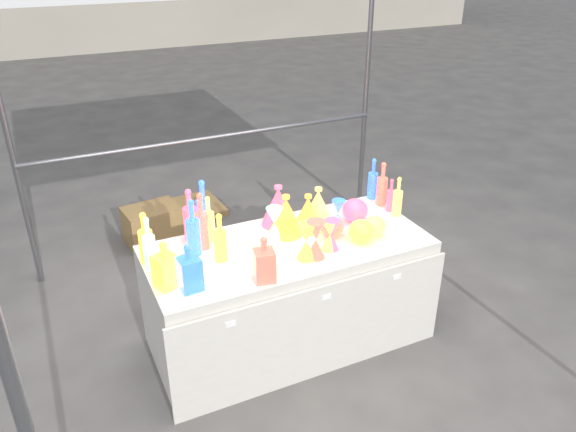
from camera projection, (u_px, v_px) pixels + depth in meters
name	position (u px, v px, depth m)	size (l,w,h in m)	color
ground	(288.00, 337.00, 3.91)	(80.00, 80.00, 0.00)	slate
display_table	(289.00, 294.00, 3.73)	(1.84, 0.83, 0.75)	silver
cardboard_box_closed	(153.00, 225.00, 5.03)	(0.47, 0.34, 0.34)	olive
cardboard_box_flat	(183.00, 210.00, 5.60)	(0.77, 0.55, 0.07)	olive
bottle_0	(145.00, 237.00, 3.31)	(0.08, 0.08, 0.33)	red
bottle_1	(203.00, 208.00, 3.59)	(0.09, 0.09, 0.39)	#1B9858
bottle_2	(201.00, 221.00, 3.44)	(0.08, 0.08, 0.37)	orange
bottle_3	(190.00, 214.00, 3.55)	(0.09, 0.09, 0.35)	#202CBE
bottle_4	(209.00, 218.00, 3.55)	(0.07, 0.07, 0.31)	#127268
bottle_5	(149.00, 244.00, 3.23)	(0.07, 0.07, 0.34)	#D72BA2
bottle_6	(220.00, 237.00, 3.32)	(0.08, 0.08, 0.31)	red
bottle_7	(193.00, 227.00, 3.37)	(0.09, 0.09, 0.37)	#1B9858
decanter_0	(165.00, 264.00, 3.08)	(0.12, 0.12, 0.28)	red
decanter_1	(264.00, 259.00, 3.14)	(0.12, 0.12, 0.28)	orange
decanter_2	(189.00, 267.00, 3.06)	(0.12, 0.12, 0.28)	#1B9858
hourglass_0	(316.00, 239.00, 3.37)	(0.12, 0.12, 0.24)	orange
hourglass_1	(332.00, 235.00, 3.47)	(0.10, 0.10, 0.20)	#202CBE
hourglass_2	(330.00, 235.00, 3.46)	(0.10, 0.10, 0.20)	#127268
hourglass_3	(275.00, 224.00, 3.58)	(0.11, 0.11, 0.22)	#D72BA2
hourglass_4	(306.00, 241.00, 3.36)	(0.12, 0.12, 0.24)	red
hourglass_5	(338.00, 213.00, 3.74)	(0.09, 0.09, 0.19)	#1B9858
globe_0	(361.00, 232.00, 3.57)	(0.16, 0.16, 0.13)	red
globe_1	(375.00, 227.00, 3.65)	(0.15, 0.15, 0.12)	#127268
globe_2	(332.00, 228.00, 3.63)	(0.15, 0.15, 0.12)	orange
globe_3	(355.00, 211.00, 3.82)	(0.18, 0.18, 0.14)	#202CBE
lampshade_0	(308.00, 212.00, 3.69)	(0.21, 0.21, 0.25)	#C6D82D
lampshade_1	(286.00, 215.00, 3.63)	(0.23, 0.23, 0.27)	#C6D82D
lampshade_2	(278.00, 205.00, 3.75)	(0.24, 0.24, 0.28)	#202CBE
lampshade_3	(318.00, 206.00, 3.76)	(0.22, 0.22, 0.26)	#127268
bottle_8	(373.00, 179.00, 4.11)	(0.07, 0.07, 0.31)	#1B9858
bottle_9	(382.00, 184.00, 4.01)	(0.07, 0.07, 0.33)	orange
bottle_10	(391.00, 195.00, 3.94)	(0.05, 0.05, 0.24)	#202CBE
bottle_11	(398.00, 196.00, 3.86)	(0.06, 0.06, 0.29)	#127268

